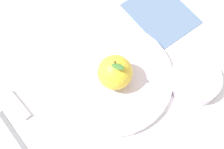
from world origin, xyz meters
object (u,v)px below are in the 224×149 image
at_px(dinner_plate, 112,77).
at_px(linen_napkin, 161,13).
at_px(side_bowl, 195,80).
at_px(knife, 29,119).
at_px(apple, 115,72).

xyz_separation_m(dinner_plate, linen_napkin, (-0.09, 0.18, -0.01)).
relative_size(side_bowl, knife, 0.55).
xyz_separation_m(apple, knife, (-0.01, -0.18, -0.05)).
bearing_deg(apple, linen_napkin, 119.25).
height_order(side_bowl, linen_napkin, side_bowl).
relative_size(dinner_plate, knife, 1.36).
xyz_separation_m(dinner_plate, apple, (0.01, 0.00, 0.04)).
height_order(apple, linen_napkin, apple).
bearing_deg(apple, dinner_plate, -177.43).
bearing_deg(dinner_plate, linen_napkin, 116.43).
height_order(apple, side_bowl, apple).
distance_m(dinner_plate, knife, 0.18).
bearing_deg(knife, dinner_plate, 89.84).
bearing_deg(knife, linen_napkin, 103.64).
distance_m(apple, side_bowl, 0.16).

